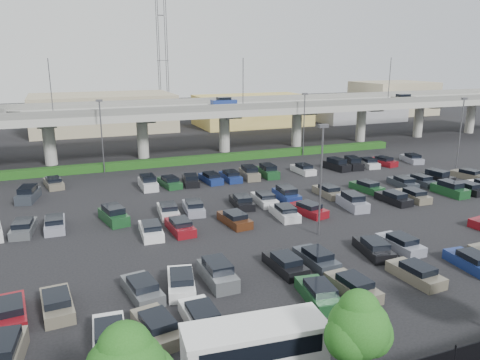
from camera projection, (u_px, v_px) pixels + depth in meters
name	position (u px, v px, depth m)	size (l,w,h in m)	color
ground	(280.00, 209.00, 50.61)	(280.00, 280.00, 0.00)	black
overpass	(195.00, 113.00, 77.51)	(150.00, 13.00, 15.80)	gray
hedge	(209.00, 159.00, 72.95)	(66.00, 1.60, 1.10)	#173D11
shuttle_bus	(255.00, 344.00, 24.70)	(7.90, 3.30, 2.47)	silver
parked_cars	(304.00, 214.00, 47.36)	(63.12, 41.66, 1.67)	#4F5256
light_poles	(238.00, 152.00, 49.34)	(66.90, 48.38, 10.30)	#4C4C51
distant_buildings	(211.00, 110.00, 109.61)	(138.00, 24.00, 9.00)	gray
comm_tower	(163.00, 58.00, 114.57)	(2.40, 2.40, 30.00)	#4C4C51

